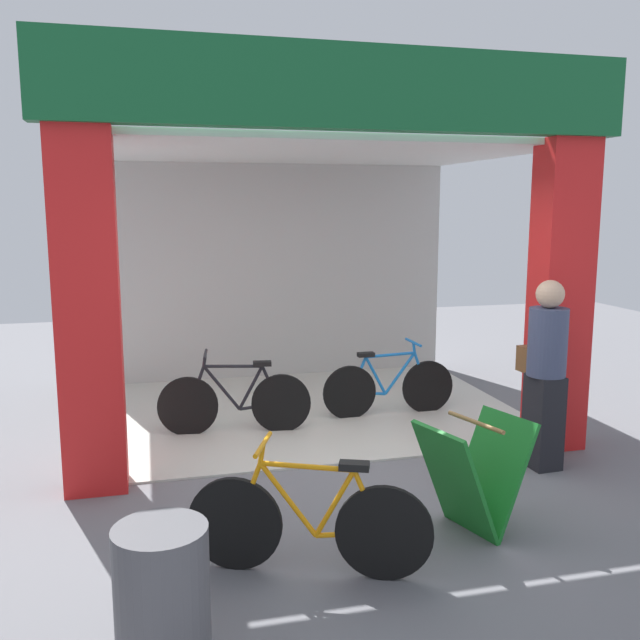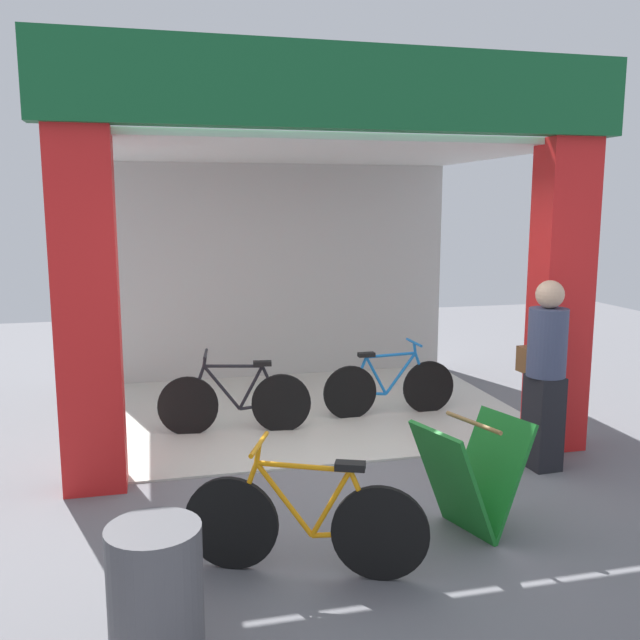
% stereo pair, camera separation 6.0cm
% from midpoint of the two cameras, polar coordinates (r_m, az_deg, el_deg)
% --- Properties ---
extents(ground_plane, '(17.13, 17.13, 0.00)m').
position_cam_midpoint_polar(ground_plane, '(6.15, 1.65, -11.88)').
color(ground_plane, slate).
rests_on(ground_plane, ground).
extents(shop_facade, '(4.77, 3.63, 3.46)m').
position_cam_midpoint_polar(shop_facade, '(7.32, -1.77, 6.38)').
color(shop_facade, beige).
rests_on(shop_facade, ground).
extents(bicycle_inside_0, '(1.47, 0.40, 0.81)m').
position_cam_midpoint_polar(bicycle_inside_0, '(7.45, 5.47, -5.50)').
color(bicycle_inside_0, black).
rests_on(bicycle_inside_0, ground).
extents(bicycle_inside_1, '(1.50, 0.41, 0.83)m').
position_cam_midpoint_polar(bicycle_inside_1, '(6.89, -7.25, -6.69)').
color(bicycle_inside_1, black).
rests_on(bicycle_inside_1, ground).
extents(bicycle_parked_0, '(1.42, 0.60, 0.83)m').
position_cam_midpoint_polar(bicycle_parked_0, '(4.37, -1.30, -16.40)').
color(bicycle_parked_0, black).
rests_on(bicycle_parked_0, ground).
extents(sandwich_board_sign, '(0.83, 0.70, 0.80)m').
position_cam_midpoint_polar(sandwich_board_sign, '(4.97, 12.21, -12.48)').
color(sandwich_board_sign, '#197226').
rests_on(sandwich_board_sign, ground).
extents(pedestrian_1, '(0.34, 0.54, 1.63)m').
position_cam_midpoint_polar(pedestrian_1, '(6.17, 17.84, -4.10)').
color(pedestrian_1, black).
rests_on(pedestrian_1, ground).
extents(trash_bin, '(0.45, 0.45, 0.77)m').
position_cam_midpoint_polar(trash_bin, '(3.59, -13.36, -21.89)').
color(trash_bin, '#4C4C51').
rests_on(trash_bin, ground).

